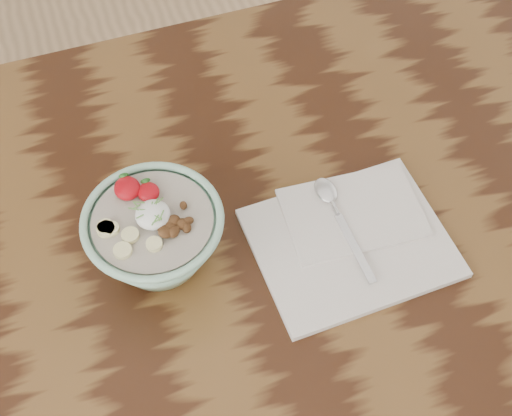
{
  "coord_description": "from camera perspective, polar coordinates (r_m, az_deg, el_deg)",
  "views": [
    {
      "loc": [
        -17.36,
        -55.71,
        163.71
      ],
      "look_at": [
        -0.19,
        -5.69,
        86.31
      ],
      "focal_mm": 50.0,
      "sensor_mm": 36.0,
      "label": 1
    }
  ],
  "objects": [
    {
      "name": "breakfast_bowl",
      "position": [
        0.98,
        -8.05,
        -2.19
      ],
      "size": [
        19.12,
        19.12,
        12.49
      ],
      "rotation": [
        0.0,
        0.0,
        0.0
      ],
      "color": "#94C8AB",
      "rests_on": "table"
    },
    {
      "name": "spoon",
      "position": [
        1.06,
        6.16,
        0.31
      ],
      "size": [
        3.3,
        19.03,
        0.99
      ],
      "rotation": [
        0.0,
        0.0,
        0.02
      ],
      "color": "silver",
      "rests_on": "napkin"
    },
    {
      "name": "napkin",
      "position": [
        1.05,
        7.6,
        -2.26
      ],
      "size": [
        28.25,
        23.34,
        1.69
      ],
      "rotation": [
        0.0,
        0.0,
        0.04
      ],
      "color": "silver",
      "rests_on": "table"
    },
    {
      "name": "table",
      "position": [
        1.14,
        -0.84,
        -3.58
      ],
      "size": [
        160.0,
        90.0,
        75.0
      ],
      "color": "#33190C",
      "rests_on": "ground"
    }
  ]
}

